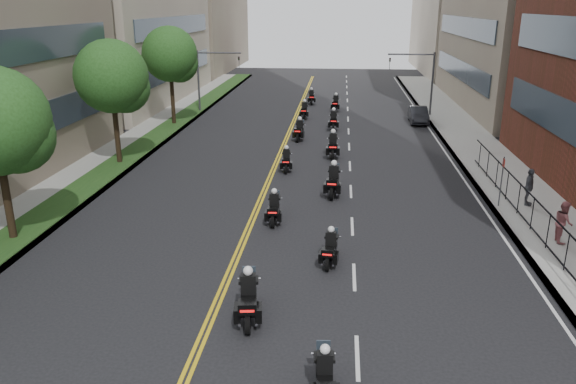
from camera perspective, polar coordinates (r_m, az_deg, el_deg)
name	(u,v)px	position (r m, az deg, el deg)	size (l,w,h in m)	color
sidewalk_right	(495,169)	(36.39, 20.30, 2.25)	(4.00, 90.00, 0.15)	gray
sidewalk_left	(114,159)	(38.01, -17.29, 3.24)	(4.00, 90.00, 0.15)	gray
grass_strip	(126,158)	(37.69, -16.17, 3.37)	(2.00, 90.00, 0.04)	#183E16
iron_fence	(557,241)	(24.11, 25.66, -4.49)	(0.05, 28.00, 1.50)	black
street_trees	(73,96)	(30.91, -20.98, 9.08)	(4.40, 38.40, 7.98)	#2F2214
traffic_signal_right	(422,74)	(51.64, 13.44, 11.55)	(4.09, 0.20, 5.60)	#3F3F44
traffic_signal_left	(208,72)	(52.56, -8.09, 11.98)	(4.09, 0.20, 5.60)	#3F3F44
motorcycle_1	(325,380)	(14.92, 3.75, -18.49)	(0.57, 2.11, 1.56)	black
motorcycle_2	(249,300)	(18.09, -4.03, -10.88)	(0.73, 2.46, 1.82)	black
motorcycle_3	(330,249)	(21.81, 4.31, -5.84)	(0.60, 2.05, 1.52)	black
motorcycle_4	(274,209)	(25.76, -1.43, -1.77)	(0.51, 2.18, 1.61)	black
motorcycle_5	(333,182)	(29.48, 4.63, 1.04)	(0.65, 2.54, 1.87)	black
motorcycle_6	(286,161)	(33.78, -0.17, 3.17)	(0.53, 2.11, 1.56)	black
motorcycle_7	(333,146)	(36.89, 4.58, 4.65)	(0.59, 2.53, 1.87)	black
motorcycle_8	(299,131)	(41.57, 1.17, 6.22)	(0.62, 2.35, 1.73)	black
motorcycle_9	(333,121)	(45.22, 4.64, 7.19)	(0.55, 2.40, 1.77)	black
motorcycle_10	(304,111)	(49.60, 1.68, 8.22)	(0.52, 2.28, 1.68)	black
motorcycle_11	(336,104)	(53.36, 4.87, 8.91)	(0.58, 2.32, 1.71)	black
motorcycle_12	(311,98)	(56.97, 2.39, 9.56)	(0.62, 2.25, 1.66)	black
parked_sedan	(418,115)	(49.06, 13.10, 7.65)	(1.43, 4.09, 1.35)	black
pedestrian_b	(563,222)	(25.88, 26.19, -2.73)	(0.86, 0.67, 1.77)	#975255
pedestrian_c	(529,187)	(29.88, 23.29, 0.46)	(1.08, 0.45, 1.85)	#44464D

